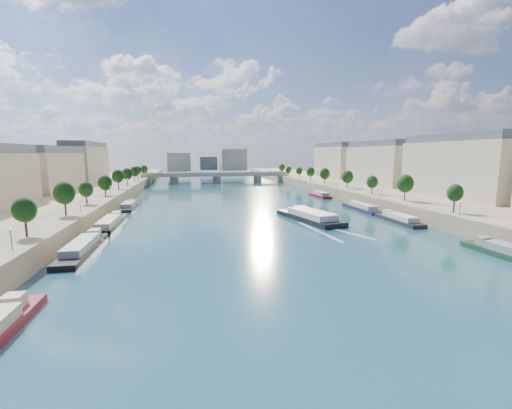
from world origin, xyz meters
name	(u,v)px	position (x,y,z in m)	size (l,w,h in m)	color
ground	(243,209)	(0.00, 100.00, 0.00)	(700.00, 700.00, 0.00)	#0C3438
quay_left	(49,208)	(-72.00, 100.00, 2.50)	(44.00, 520.00, 5.00)	#9E8460
quay_right	(402,198)	(72.00, 100.00, 2.50)	(44.00, 520.00, 5.00)	#9E8460
pave_left	(92,200)	(-57.00, 100.00, 5.05)	(14.00, 520.00, 0.10)	gray
pave_right	(371,193)	(57.00, 100.00, 5.05)	(14.00, 520.00, 0.10)	gray
trees_left	(98,185)	(-55.00, 102.00, 10.48)	(4.80, 268.80, 8.26)	#382B1E
trees_right	(357,179)	(55.00, 110.00, 10.48)	(4.80, 268.80, 8.26)	#382B1E
lamps_left	(98,196)	(-52.50, 90.00, 7.78)	(0.36, 200.36, 4.28)	black
lamps_right	(357,186)	(52.50, 105.00, 7.78)	(0.36, 200.36, 4.28)	black
buildings_left	(21,169)	(-85.00, 112.00, 16.45)	(16.00, 226.00, 23.20)	#B9A88E
buildings_right	(413,166)	(85.00, 112.00, 16.45)	(16.00, 226.00, 23.20)	#B9A88E
skyline	(212,161)	(3.19, 319.52, 14.66)	(79.00, 42.00, 22.00)	#B9A88E
bridge	(217,176)	(0.00, 228.18, 5.08)	(112.00, 12.00, 8.15)	#C1B79E
tour_barge	(309,217)	(18.07, 71.17, 1.19)	(15.22, 31.43, 4.11)	black
wake	(329,231)	(18.07, 54.63, 0.02)	(13.35, 25.98, 0.04)	silver
moored_barges_left	(82,249)	(-45.50, 44.59, 0.84)	(5.00, 155.77, 3.60)	#1C1E3F
moored_barges_right	(409,223)	(45.50, 57.18, 0.84)	(5.00, 163.05, 3.60)	black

